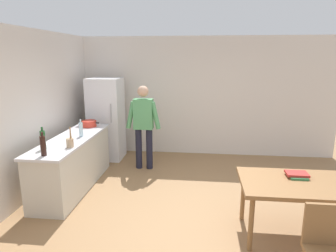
{
  "coord_description": "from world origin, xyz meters",
  "views": [
    {
      "loc": [
        0.18,
        -3.84,
        2.25
      ],
      "look_at": [
        -0.36,
        0.99,
        1.11
      ],
      "focal_mm": 31.65,
      "sensor_mm": 36.0,
      "label": 1
    }
  ],
  "objects": [
    {
      "name": "ground_plane",
      "position": [
        0.0,
        0.0,
        0.0
      ],
      "size": [
        14.0,
        14.0,
        0.0
      ],
      "primitive_type": "plane",
      "color": "#936D47"
    },
    {
      "name": "wall_back",
      "position": [
        0.0,
        3.0,
        1.35
      ],
      "size": [
        6.4,
        0.12,
        2.7
      ],
      "primitive_type": "cube",
      "color": "silver",
      "rests_on": "ground_plane"
    },
    {
      "name": "wall_left",
      "position": [
        -2.6,
        0.2,
        1.35
      ],
      "size": [
        0.12,
        5.6,
        2.7
      ],
      "primitive_type": "cube",
      "color": "silver",
      "rests_on": "ground_plane"
    },
    {
      "name": "kitchen_counter",
      "position": [
        -2.0,
        0.8,
        0.45
      ],
      "size": [
        0.64,
        2.2,
        0.9
      ],
      "color": "beige",
      "rests_on": "ground_plane"
    },
    {
      "name": "refrigerator",
      "position": [
        -1.9,
        2.4,
        0.9
      ],
      "size": [
        0.7,
        0.67,
        1.8
      ],
      "color": "white",
      "rests_on": "ground_plane"
    },
    {
      "name": "person",
      "position": [
        -0.95,
        1.85,
        0.98
      ],
      "size": [
        0.7,
        0.22,
        1.7
      ],
      "color": "#1E1E2D",
      "rests_on": "ground_plane"
    },
    {
      "name": "dining_table",
      "position": [
        1.4,
        -0.3,
        0.67
      ],
      "size": [
        1.4,
        0.9,
        0.75
      ],
      "color": "olive",
      "rests_on": "ground_plane"
    },
    {
      "name": "chair",
      "position": [
        1.4,
        -1.27,
        0.53
      ],
      "size": [
        0.42,
        0.42,
        0.91
      ],
      "rotation": [
        0.0,
        0.0,
        -0.06
      ],
      "color": "olive",
      "rests_on": "ground_plane"
    },
    {
      "name": "cooking_pot",
      "position": [
        -2.01,
        1.66,
        0.96
      ],
      "size": [
        0.4,
        0.28,
        0.12
      ],
      "color": "red",
      "rests_on": "kitchen_counter"
    },
    {
      "name": "utensil_jar",
      "position": [
        -1.79,
        0.3,
        0.98
      ],
      "size": [
        0.11,
        0.11,
        0.32
      ],
      "color": "tan",
      "rests_on": "kitchen_counter"
    },
    {
      "name": "bottle_water_clear",
      "position": [
        -1.87,
        0.93,
        1.03
      ],
      "size": [
        0.07,
        0.07,
        0.3
      ],
      "color": "silver",
      "rests_on": "kitchen_counter"
    },
    {
      "name": "bottle_wine_dark",
      "position": [
        -1.99,
        -0.11,
        1.05
      ],
      "size": [
        0.08,
        0.08,
        0.34
      ],
      "color": "black",
      "rests_on": "kitchen_counter"
    },
    {
      "name": "bottle_wine_green",
      "position": [
        -2.14,
        0.17,
        1.05
      ],
      "size": [
        0.08,
        0.08,
        0.34
      ],
      "color": "#1E5123",
      "rests_on": "kitchen_counter"
    },
    {
      "name": "book_stack",
      "position": [
        1.43,
        -0.14,
        0.78
      ],
      "size": [
        0.27,
        0.22,
        0.06
      ],
      "color": "#387A47",
      "rests_on": "dining_table"
    }
  ]
}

